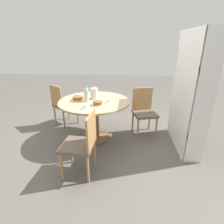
{
  "coord_description": "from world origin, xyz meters",
  "views": [
    {
      "loc": [
        2.92,
        0.56,
        1.71
      ],
      "look_at": [
        0.0,
        0.32,
        0.55
      ],
      "focal_mm": 28.0,
      "sensor_mm": 36.0,
      "label": 1
    }
  ],
  "objects_px": {
    "bookshelf": "(189,92)",
    "cup_b": "(109,101)",
    "cup_c": "(76,96)",
    "chair_c": "(82,143)",
    "coffee_pot": "(94,93)",
    "cake_second": "(98,103)",
    "cake_main": "(78,98)",
    "water_bottle": "(86,95)",
    "chair_b": "(63,104)",
    "cup_a": "(85,107)",
    "chair_a": "(144,110)"
  },
  "relations": [
    {
      "from": "chair_b",
      "to": "water_bottle",
      "type": "xyz_separation_m",
      "value": [
        0.61,
        0.68,
        0.4
      ]
    },
    {
      "from": "cup_c",
      "to": "bookshelf",
      "type": "bearing_deg",
      "value": 81.96
    },
    {
      "from": "bookshelf",
      "to": "cup_b",
      "type": "bearing_deg",
      "value": 90.72
    },
    {
      "from": "cake_second",
      "to": "cup_c",
      "type": "distance_m",
      "value": 0.64
    },
    {
      "from": "chair_b",
      "to": "cup_c",
      "type": "distance_m",
      "value": 0.63
    },
    {
      "from": "bookshelf",
      "to": "cup_a",
      "type": "distance_m",
      "value": 1.68
    },
    {
      "from": "chair_b",
      "to": "cup_a",
      "type": "xyz_separation_m",
      "value": [
        0.95,
        0.73,
        0.3
      ]
    },
    {
      "from": "chair_b",
      "to": "bookshelf",
      "type": "distance_m",
      "value": 2.5
    },
    {
      "from": "chair_a",
      "to": "cake_main",
      "type": "xyz_separation_m",
      "value": [
        0.3,
        -1.21,
        0.31
      ]
    },
    {
      "from": "water_bottle",
      "to": "cake_second",
      "type": "relative_size",
      "value": 1.67
    },
    {
      "from": "cup_a",
      "to": "chair_b",
      "type": "bearing_deg",
      "value": -142.5
    },
    {
      "from": "cake_main",
      "to": "cake_second",
      "type": "bearing_deg",
      "value": 59.23
    },
    {
      "from": "chair_b",
      "to": "coffee_pot",
      "type": "distance_m",
      "value": 0.97
    },
    {
      "from": "cup_a",
      "to": "coffee_pot",
      "type": "bearing_deg",
      "value": 174.68
    },
    {
      "from": "chair_c",
      "to": "cake_main",
      "type": "relative_size",
      "value": 4.17
    },
    {
      "from": "chair_c",
      "to": "bookshelf",
      "type": "height_order",
      "value": "bookshelf"
    },
    {
      "from": "chair_c",
      "to": "coffee_pot",
      "type": "height_order",
      "value": "coffee_pot"
    },
    {
      "from": "cake_main",
      "to": "cup_b",
      "type": "xyz_separation_m",
      "value": [
        0.1,
        0.57,
        -0.0
      ]
    },
    {
      "from": "chair_b",
      "to": "coffee_pot",
      "type": "relative_size",
      "value": 3.81
    },
    {
      "from": "chair_c",
      "to": "bookshelf",
      "type": "bearing_deg",
      "value": 123.09
    },
    {
      "from": "chair_b",
      "to": "water_bottle",
      "type": "bearing_deg",
      "value": 176.3
    },
    {
      "from": "chair_a",
      "to": "cake_main",
      "type": "distance_m",
      "value": 1.28
    },
    {
      "from": "chair_b",
      "to": "chair_c",
      "type": "relative_size",
      "value": 1.0
    },
    {
      "from": "chair_c",
      "to": "cup_c",
      "type": "bearing_deg",
      "value": -158.39
    },
    {
      "from": "cup_a",
      "to": "chair_a",
      "type": "bearing_deg",
      "value": 125.44
    },
    {
      "from": "cake_main",
      "to": "cake_second",
      "type": "distance_m",
      "value": 0.46
    },
    {
      "from": "cup_c",
      "to": "chair_c",
      "type": "bearing_deg",
      "value": 17.92
    },
    {
      "from": "coffee_pot",
      "to": "cup_b",
      "type": "relative_size",
      "value": 1.94
    },
    {
      "from": "chair_b",
      "to": "cup_c",
      "type": "relative_size",
      "value": 7.4
    },
    {
      "from": "water_bottle",
      "to": "cup_b",
      "type": "distance_m",
      "value": 0.41
    },
    {
      "from": "bookshelf",
      "to": "cup_b",
      "type": "height_order",
      "value": "bookshelf"
    },
    {
      "from": "coffee_pot",
      "to": "cup_c",
      "type": "height_order",
      "value": "coffee_pot"
    },
    {
      "from": "chair_c",
      "to": "coffee_pot",
      "type": "relative_size",
      "value": 3.81
    },
    {
      "from": "chair_a",
      "to": "coffee_pot",
      "type": "height_order",
      "value": "coffee_pot"
    },
    {
      "from": "chair_b",
      "to": "cup_a",
      "type": "bearing_deg",
      "value": 165.81
    },
    {
      "from": "chair_c",
      "to": "cup_a",
      "type": "xyz_separation_m",
      "value": [
        -0.56,
        -0.07,
        0.3
      ]
    },
    {
      "from": "cup_c",
      "to": "cup_b",
      "type": "bearing_deg",
      "value": 65.83
    },
    {
      "from": "cake_main",
      "to": "cup_a",
      "type": "distance_m",
      "value": 0.46
    },
    {
      "from": "cup_c",
      "to": "cup_a",
      "type": "bearing_deg",
      "value": 27.26
    },
    {
      "from": "water_bottle",
      "to": "cake_second",
      "type": "bearing_deg",
      "value": 52.44
    },
    {
      "from": "chair_a",
      "to": "water_bottle",
      "type": "bearing_deg",
      "value": -175.14
    },
    {
      "from": "chair_a",
      "to": "chair_c",
      "type": "distance_m",
      "value": 1.56
    },
    {
      "from": "bookshelf",
      "to": "cup_b",
      "type": "relative_size",
      "value": 15.67
    },
    {
      "from": "cake_main",
      "to": "water_bottle",
      "type": "bearing_deg",
      "value": 69.85
    },
    {
      "from": "chair_b",
      "to": "cake_second",
      "type": "distance_m",
      "value": 1.23
    },
    {
      "from": "bookshelf",
      "to": "cake_second",
      "type": "distance_m",
      "value": 1.49
    },
    {
      "from": "chair_b",
      "to": "cake_main",
      "type": "distance_m",
      "value": 0.81
    },
    {
      "from": "cup_b",
      "to": "cup_c",
      "type": "distance_m",
      "value": 0.71
    },
    {
      "from": "bookshelf",
      "to": "coffee_pot",
      "type": "distance_m",
      "value": 1.61
    },
    {
      "from": "chair_b",
      "to": "cup_b",
      "type": "height_order",
      "value": "chair_b"
    }
  ]
}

